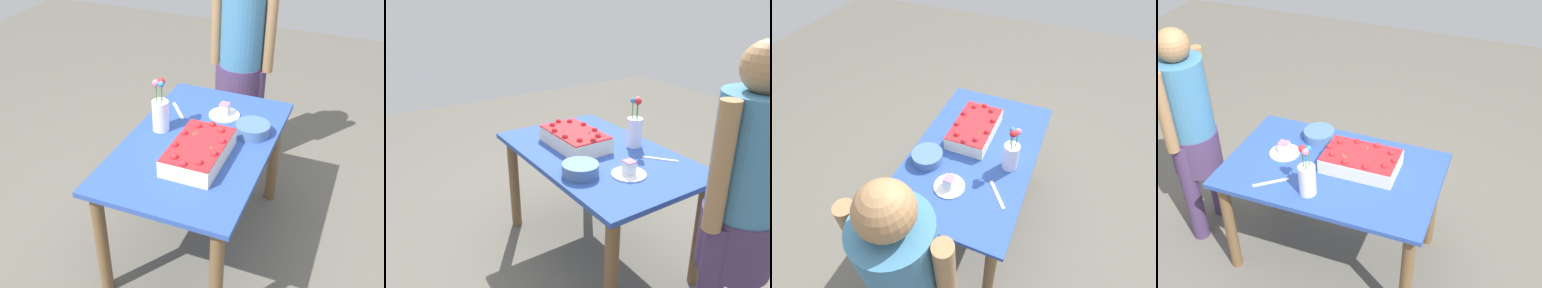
% 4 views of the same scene
% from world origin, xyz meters
% --- Properties ---
extents(ground_plane, '(8.00, 8.00, 0.00)m').
position_xyz_m(ground_plane, '(0.00, 0.00, 0.00)').
color(ground_plane, '#5F5C51').
extents(dining_table, '(1.29, 0.79, 0.73)m').
position_xyz_m(dining_table, '(0.00, 0.00, 0.60)').
color(dining_table, '#2D4DA4').
rests_on(dining_table, ground_plane).
extents(sheet_cake, '(0.45, 0.27, 0.12)m').
position_xyz_m(sheet_cake, '(-0.16, -0.06, 0.78)').
color(sheet_cake, silver).
rests_on(sheet_cake, dining_table).
extents(serving_plate_with_slice, '(0.19, 0.19, 0.08)m').
position_xyz_m(serving_plate_with_slice, '(0.34, -0.04, 0.75)').
color(serving_plate_with_slice, white).
rests_on(serving_plate_with_slice, dining_table).
extents(cake_knife, '(0.17, 0.14, 0.00)m').
position_xyz_m(cake_knife, '(0.28, 0.25, 0.73)').
color(cake_knife, silver).
rests_on(cake_knife, dining_table).
extents(flower_vase, '(0.10, 0.10, 0.32)m').
position_xyz_m(flower_vase, '(0.04, 0.25, 0.84)').
color(flower_vase, white).
rests_on(flower_vase, dining_table).
extents(fruit_bowl, '(0.20, 0.20, 0.07)m').
position_xyz_m(fruit_bowl, '(0.19, -0.25, 0.76)').
color(fruit_bowl, '#4B6F9E').
rests_on(fruit_bowl, dining_table).
extents(person_standing, '(0.31, 0.45, 1.49)m').
position_xyz_m(person_standing, '(0.94, 0.05, 0.85)').
color(person_standing, '#47325A').
rests_on(person_standing, ground_plane).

